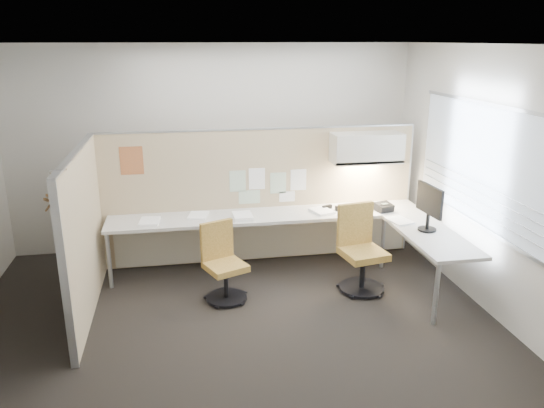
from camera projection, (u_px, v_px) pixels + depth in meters
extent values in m
cube|color=black|center=(233.00, 320.00, 5.61)|extent=(5.50, 4.50, 0.01)
cube|color=white|center=(226.00, 44.00, 4.78)|extent=(5.50, 4.50, 0.01)
cube|color=beige|center=(214.00, 148.00, 7.31)|extent=(5.50, 0.02, 2.80)
cube|color=beige|center=(269.00, 299.00, 3.08)|extent=(5.50, 0.02, 2.80)
cube|color=beige|center=(487.00, 180.00, 5.66)|extent=(0.02, 4.50, 2.80)
cube|color=#919DA9|center=(486.00, 167.00, 5.61)|extent=(0.01, 2.80, 1.30)
cube|color=tan|center=(260.00, 196.00, 6.95)|extent=(4.10, 0.06, 1.75)
cube|color=tan|center=(84.00, 235.00, 5.57)|extent=(0.06, 2.20, 1.75)
cube|color=beige|center=(268.00, 216.00, 6.69)|extent=(4.00, 0.60, 0.04)
cube|color=beige|center=(431.00, 236.00, 6.01)|extent=(0.60, 1.47, 0.04)
cube|color=beige|center=(265.00, 235.00, 7.06)|extent=(3.90, 0.02, 0.64)
cylinder|color=#A5A8AA|center=(109.00, 261.00, 6.24)|extent=(0.05, 0.05, 0.69)
cylinder|color=#A5A8AA|center=(436.00, 294.00, 5.43)|extent=(0.05, 0.05, 0.69)
cylinder|color=#A5A8AA|center=(383.00, 242.00, 6.81)|extent=(0.05, 0.05, 0.69)
cube|color=beige|center=(367.00, 148.00, 6.79)|extent=(0.90, 0.36, 0.38)
cube|color=#FFEABF|center=(366.00, 164.00, 6.85)|extent=(0.60, 0.06, 0.02)
cube|color=#8CBF8C|center=(238.00, 181.00, 6.80)|extent=(0.21, 0.00, 0.28)
cube|color=white|center=(257.00, 179.00, 6.83)|extent=(0.21, 0.00, 0.28)
cube|color=#8CBF8C|center=(278.00, 183.00, 6.90)|extent=(0.21, 0.00, 0.28)
cube|color=white|center=(298.00, 180.00, 6.94)|extent=(0.21, 0.00, 0.28)
cube|color=#8CBF8C|center=(249.00, 197.00, 6.89)|extent=(0.28, 0.00, 0.18)
cube|color=white|center=(287.00, 196.00, 6.98)|extent=(0.21, 0.00, 0.14)
cube|color=orange|center=(132.00, 161.00, 6.48)|extent=(0.28, 0.00, 0.35)
cylinder|color=black|center=(226.00, 298.00, 6.04)|extent=(0.46, 0.46, 0.03)
cylinder|color=black|center=(226.00, 283.00, 5.98)|extent=(0.05, 0.05, 0.36)
cube|color=gold|center=(226.00, 267.00, 5.92)|extent=(0.54, 0.54, 0.07)
cube|color=gold|center=(217.00, 240.00, 6.00)|extent=(0.38, 0.20, 0.45)
cylinder|color=black|center=(361.00, 288.00, 6.26)|extent=(0.53, 0.53, 0.03)
cylinder|color=black|center=(362.00, 272.00, 6.20)|extent=(0.06, 0.06, 0.41)
cube|color=gold|center=(363.00, 254.00, 6.13)|extent=(0.54, 0.54, 0.08)
cube|color=gold|center=(355.00, 224.00, 6.24)|extent=(0.45, 0.14, 0.51)
cylinder|color=black|center=(427.00, 229.00, 6.11)|extent=(0.21, 0.21, 0.02)
cylinder|color=black|center=(428.00, 222.00, 6.08)|extent=(0.04, 0.04, 0.19)
cube|color=black|center=(430.00, 200.00, 6.00)|extent=(0.07, 0.51, 0.34)
cube|color=black|center=(430.00, 200.00, 6.00)|extent=(0.04, 0.47, 0.30)
cube|color=black|center=(384.00, 207.00, 6.79)|extent=(0.24, 0.24, 0.12)
cylinder|color=black|center=(377.00, 205.00, 6.78)|extent=(0.08, 0.17, 0.04)
cube|color=black|center=(327.00, 207.00, 6.88)|extent=(0.14, 0.09, 0.05)
cube|color=black|center=(339.00, 208.00, 6.82)|extent=(0.10, 0.06, 0.06)
cube|color=silver|center=(58.00, 170.00, 4.53)|extent=(0.14, 0.02, 0.02)
cylinder|color=silver|center=(51.00, 180.00, 4.54)|extent=(0.02, 0.02, 0.14)
cube|color=#AD7F4C|center=(52.00, 194.00, 4.58)|extent=(0.02, 0.39, 0.12)
cube|color=#AD7F4C|center=(50.00, 198.00, 4.61)|extent=(0.02, 0.39, 0.12)
cube|color=#AAAAB5|center=(58.00, 257.00, 4.70)|extent=(0.01, 0.07, 0.97)
cube|color=white|center=(150.00, 221.00, 6.38)|extent=(0.26, 0.32, 0.03)
cube|color=white|center=(198.00, 215.00, 6.61)|extent=(0.29, 0.34, 0.02)
cube|color=white|center=(243.00, 216.00, 6.54)|extent=(0.24, 0.31, 0.05)
cube|color=white|center=(322.00, 211.00, 6.76)|extent=(0.31, 0.36, 0.03)
cube|color=white|center=(399.00, 221.00, 6.41)|extent=(0.29, 0.35, 0.02)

